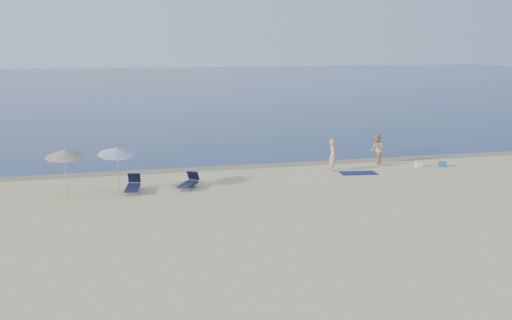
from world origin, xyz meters
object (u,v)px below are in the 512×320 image
Objects in this scene: person_left at (333,155)px; person_right at (377,149)px; umbrella_near at (117,151)px; blue_cooler at (442,164)px.

person_left is 1.03× the size of person_right.
blue_cooler is at bearing 10.27° from umbrella_near.
umbrella_near reaches higher than blue_cooler.
person_left is 4.24× the size of blue_cooler.
person_right is (3.42, 1.41, -0.03)m from person_left.
umbrella_near is at bearing -65.55° from person_right.
blue_cooler is at bearing -84.83° from person_left.
blue_cooler is 0.18× the size of umbrella_near.
person_left reaches higher than person_right.
person_right is at bearing -58.27° from person_left.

